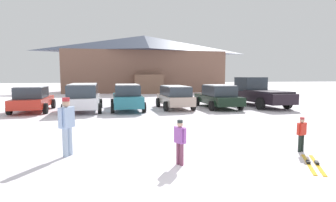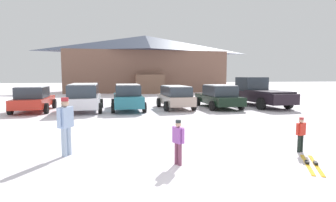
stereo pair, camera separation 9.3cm
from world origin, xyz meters
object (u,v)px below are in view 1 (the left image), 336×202
Objects in this scene: pickup_truck at (257,93)px; parked_teal_hatchback at (127,97)px; skier_child_in_purple_jacket at (180,140)px; ski_lodge at (144,63)px; parked_black_sedan at (218,96)px; skier_child_in_red_jacket at (302,132)px; parked_white_suv at (84,96)px; skier_adult_in_blue_parka at (67,123)px; parked_red_sedan at (33,99)px; pair_of_skis at (313,164)px; parked_beige_suv at (175,96)px.

parked_teal_hatchback is at bearing -176.54° from pickup_truck.
ski_lodge is at bearing 86.12° from skier_child_in_purple_jacket.
parked_black_sedan is at bearing -80.98° from ski_lodge.
ski_lodge is 21.12× the size of skier_child_in_red_jacket.
pickup_truck is at bearing 2.49° from parked_white_suv.
parked_teal_hatchback is 9.96m from skier_adult_in_blue_parka.
ski_lodge is at bearing 108.30° from pickup_truck.
parked_white_suv is 9.84m from skier_adult_in_blue_parka.
skier_adult_in_blue_parka is 3.27m from skier_child_in_purple_jacket.
parked_white_suv reaches higher than skier_child_in_purple_jacket.
skier_adult_in_blue_parka reaches higher than parked_red_sedan.
skier_adult_in_blue_parka is at bearing 162.92° from pair_of_skis.
pickup_truck reaches higher than parked_beige_suv.
parked_white_suv is at bearing -179.04° from parked_beige_suv.
pair_of_skis is (-5.31, -12.29, -0.97)m from pickup_truck.
skier_adult_in_blue_parka is at bearing 172.83° from skier_child_in_red_jacket.
skier_child_in_purple_jacket is (-2.27, -11.23, -0.20)m from parked_beige_suv.
skier_adult_in_blue_parka is (-11.65, -10.35, -0.05)m from pickup_truck.
skier_child_in_red_jacket is at bearing -65.44° from parked_teal_hatchback.
skier_child_in_red_jacket is at bearing -98.08° from parked_black_sedan.
ski_lodge is 31.24m from skier_child_in_red_jacket.
skier_child_in_red_jacket is (7.61, -10.66, -0.35)m from parked_white_suv.
pickup_truck is (6.41, 0.44, 0.14)m from parked_beige_suv.
ski_lodge is 32.36m from pair_of_skis.
skier_child_in_purple_jacket is at bearing -71.34° from parked_white_suv.
pair_of_skis is at bearing -49.61° from parked_red_sedan.
parked_white_suv reaches higher than parked_beige_suv.
ski_lodge is 20.86m from parked_teal_hatchback.
parked_teal_hatchback is 6.37m from parked_black_sedan.
pair_of_skis is at bearing -17.08° from skier_adult_in_blue_parka.
skier_adult_in_blue_parka is 1.05× the size of pair_of_skis.
pickup_truck is 5.22× the size of skier_child_in_purple_jacket.
pickup_truck reaches higher than parked_red_sedan.
parked_red_sedan is (-9.05, -20.00, -3.21)m from ski_lodge.
parked_black_sedan reaches higher than skier_child_in_red_jacket.
pickup_truck reaches higher than skier_child_in_red_jacket.
skier_child_in_red_jacket is at bearing -113.31° from pickup_truck.
parked_black_sedan is (6.37, 0.03, -0.04)m from parked_teal_hatchback.
parked_teal_hatchback reaches higher than skier_child_in_purple_jacket.
parked_white_suv is 11.75m from skier_child_in_purple_jacket.
parked_black_sedan is 11.93m from pair_of_skis.
parked_black_sedan is 2.89× the size of skier_adult_in_blue_parka.
skier_child_in_purple_jacket is at bearing -126.64° from pickup_truck.
pair_of_skis is at bearing -84.72° from parked_beige_suv.
parked_white_suv reaches higher than pair_of_skis.
parked_teal_hatchback is at bearing -177.45° from parked_beige_suv.
ski_lodge is 3.64× the size of pickup_truck.
skier_child_in_red_jacket is (10.77, -11.00, -0.23)m from parked_red_sedan.
parked_beige_suv is (0.14, -20.24, -3.17)m from ski_lodge.
parked_red_sedan reaches higher than pair_of_skis.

